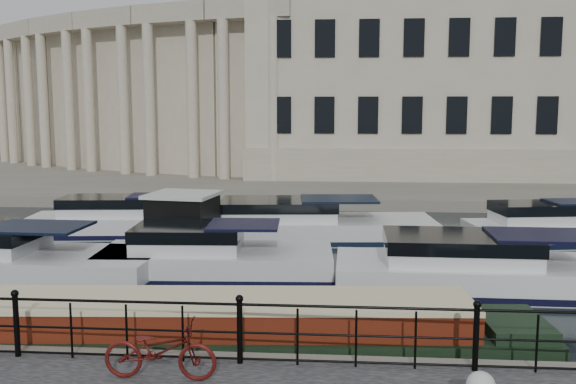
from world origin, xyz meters
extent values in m
plane|color=black|center=(0.00, 0.00, 0.00)|extent=(160.00, 160.00, 0.00)
cube|color=#6B665B|center=(0.00, 39.00, 0.28)|extent=(120.00, 42.00, 0.55)
cylinder|color=black|center=(-4.00, -2.25, 1.10)|extent=(0.10, 0.10, 1.10)
sphere|color=black|center=(-4.00, -2.25, 1.70)|extent=(0.14, 0.14, 0.14)
cylinder|color=black|center=(0.00, -2.25, 1.10)|extent=(0.10, 0.10, 1.10)
sphere|color=black|center=(0.00, -2.25, 1.70)|extent=(0.14, 0.14, 0.14)
cylinder|color=black|center=(4.00, -2.25, 1.10)|extent=(0.10, 0.10, 1.10)
sphere|color=black|center=(4.00, -2.25, 1.70)|extent=(0.14, 0.14, 0.14)
cylinder|color=black|center=(0.00, -2.25, 1.60)|extent=(24.00, 0.05, 0.05)
cylinder|color=black|center=(0.00, -2.25, 1.10)|extent=(24.00, 0.04, 0.04)
cylinder|color=black|center=(0.00, -2.25, 0.63)|extent=(24.00, 0.04, 0.04)
cube|color=#ADA38C|center=(6.00, 33.00, 7.55)|extent=(20.00, 14.00, 14.00)
cube|color=#9E937F|center=(6.00, 33.00, 1.55)|extent=(20.30, 14.30, 2.00)
cube|color=#ADA38C|center=(-3.33, 29.02, 6.05)|extent=(5.73, 4.06, 11.00)
cube|color=#9E937F|center=(-3.76, 27.07, 10.95)|extent=(5.62, 2.73, 1.20)
cylinder|color=#ADA38C|center=(-2.28, 26.16, 5.45)|extent=(0.70, 0.70, 9.80)
cylinder|color=#ADA38C|center=(-5.49, 26.87, 5.45)|extent=(0.70, 0.70, 9.80)
cube|color=#ADA38C|center=(-8.29, 30.44, 6.05)|extent=(5.90, 4.56, 11.00)
cube|color=#9E937F|center=(-8.95, 28.56, 10.95)|extent=(5.62, 3.30, 1.20)
cylinder|color=#ADA38C|center=(-7.59, 27.47, 5.45)|extent=(0.70, 0.70, 9.80)
cylinder|color=#ADA38C|center=(-10.69, 28.56, 5.45)|extent=(0.70, 0.70, 9.80)
cube|color=#ADA38C|center=(-13.04, 32.44, 6.05)|extent=(5.99, 4.99, 11.00)
cube|color=#9E937F|center=(-13.92, 30.65, 10.95)|extent=(5.55, 3.83, 1.20)
cylinder|color=#ADA38C|center=(-12.70, 29.41, 5.45)|extent=(0.70, 0.70, 9.80)
cylinder|color=#ADA38C|center=(-15.65, 30.87, 5.45)|extent=(0.70, 0.70, 9.80)
cube|color=#ADA38C|center=(-17.52, 35.00, 6.05)|extent=(5.99, 5.36, 11.00)
cube|color=#9E937F|center=(-18.61, 33.33, 10.95)|extent=(5.40, 4.29, 1.20)
cylinder|color=#ADA38C|center=(-17.55, 31.95, 5.45)|extent=(0.70, 0.70, 9.80)
cylinder|color=#ADA38C|center=(-20.30, 33.75, 5.45)|extent=(0.70, 0.70, 9.80)
cube|color=#ADA38C|center=(-21.66, 38.07, 6.05)|extent=(5.91, 5.64, 11.00)
cube|color=#9E937F|center=(-22.94, 36.54, 10.95)|extent=(5.16, 4.70, 1.20)
cylinder|color=#ADA38C|center=(-22.05, 35.05, 5.45)|extent=(0.70, 0.70, 9.80)
cylinder|color=#ADA38C|center=(-24.57, 37.16, 5.45)|extent=(0.70, 0.70, 9.80)
cube|color=#ADA38C|center=(-25.40, 41.62, 6.05)|extent=(5.74, 5.85, 11.00)
cube|color=#9E937F|center=(-26.86, 40.25, 10.95)|extent=(4.86, 5.04, 1.20)
cylinder|color=#ADA38C|center=(-26.15, 38.67, 5.45)|extent=(0.70, 0.70, 9.80)
cube|color=#ADA38C|center=(-28.69, 45.59, 6.05)|extent=(5.49, 5.97, 11.00)
cube|color=#ADA38C|center=(-31.48, 49.93, 6.05)|extent=(5.16, 6.00, 11.00)
cube|color=#ADA38C|center=(-33.74, 54.56, 6.05)|extent=(4.76, 5.95, 11.00)
imported|color=#4E100E|center=(-1.19, -3.01, 1.04)|extent=(1.87, 0.68, 0.98)
cube|color=black|center=(-1.78, -0.66, 0.10)|extent=(15.45, 3.08, 0.92)
cube|color=#5E1C0D|center=(-1.78, -0.66, 0.75)|extent=(12.37, 2.56, 0.72)
cube|color=beige|center=(-1.78, -0.66, 1.15)|extent=(12.37, 2.63, 0.10)
cube|color=#6B665B|center=(-3.57, 8.30, 0.05)|extent=(3.30, 2.88, 0.25)
cube|color=black|center=(-3.57, 8.30, 1.10)|extent=(2.25, 2.25, 1.79)
cube|color=silver|center=(-3.57, 8.30, 2.05)|extent=(2.47, 2.47, 0.12)
cube|color=silver|center=(-8.06, 4.77, 0.20)|extent=(9.23, 3.27, 1.20)
cube|color=black|center=(-8.06, 4.77, 0.12)|extent=(9.32, 3.30, 0.18)
cube|color=black|center=(-6.97, 4.73, 1.55)|extent=(2.81, 2.16, 0.08)
cube|color=silver|center=(-1.90, 5.53, 0.20)|extent=(6.95, 3.10, 1.20)
cube|color=black|center=(-1.90, 5.53, 0.12)|extent=(7.02, 3.13, 0.18)
cube|color=silver|center=(-2.72, 5.49, 1.05)|extent=(3.18, 2.41, 0.90)
cube|color=black|center=(-1.09, 5.58, 1.55)|extent=(2.14, 2.02, 0.08)
cube|color=white|center=(6.03, 4.64, 0.20)|extent=(8.80, 3.09, 1.20)
cube|color=black|center=(6.03, 4.64, 0.12)|extent=(8.89, 3.12, 0.18)
cube|color=white|center=(4.98, 4.65, 1.05)|extent=(3.98, 2.48, 0.90)
cube|color=black|center=(7.08, 4.62, 1.55)|extent=(2.66, 2.10, 0.08)
cube|color=white|center=(-6.19, 11.40, 0.20)|extent=(8.41, 3.17, 1.20)
cube|color=black|center=(-6.19, 11.40, 0.12)|extent=(8.50, 3.21, 0.18)
cube|color=white|center=(-7.17, 11.29, 1.05)|extent=(3.88, 2.29, 0.90)
cube|color=black|center=(-5.21, 11.50, 1.55)|extent=(2.62, 1.88, 0.08)
cube|color=silver|center=(0.57, 11.12, 0.20)|extent=(9.65, 3.88, 1.20)
cube|color=black|center=(0.57, 11.12, 0.12)|extent=(9.74, 3.92, 0.18)
cube|color=silver|center=(-0.56, 11.03, 1.05)|extent=(4.44, 2.89, 0.90)
cube|color=black|center=(1.70, 11.22, 1.55)|extent=(3.00, 2.40, 0.08)
cube|color=silver|center=(9.55, 10.99, 0.20)|extent=(6.48, 3.16, 1.20)
cube|color=black|center=(9.55, 10.99, 0.12)|extent=(6.55, 3.20, 0.18)
cube|color=silver|center=(8.82, 10.88, 1.05)|extent=(3.04, 2.25, 0.90)
cube|color=black|center=(10.29, 11.11, 1.55)|extent=(2.08, 1.84, 0.08)
camera|label=1|loc=(1.67, -12.80, 4.93)|focal=40.00mm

